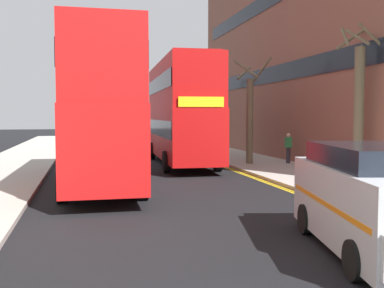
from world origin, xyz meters
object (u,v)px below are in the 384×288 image
(taxi_minivan, at_px, (375,200))
(pedestrian_far, at_px, (288,148))
(double_decker_bus_oncoming, at_px, (181,110))
(double_decker_bus_away, at_px, (101,107))

(taxi_minivan, distance_m, pedestrian_far, 15.53)
(double_decker_bus_oncoming, xyz_separation_m, taxi_minivan, (0.30, -16.51, -1.96))
(double_decker_bus_away, distance_m, pedestrian_far, 11.21)
(taxi_minivan, bearing_deg, double_decker_bus_away, 115.58)
(taxi_minivan, bearing_deg, pedestrian_far, 70.38)
(double_decker_bus_oncoming, distance_m, pedestrian_far, 6.18)
(double_decker_bus_oncoming, relative_size, taxi_minivan, 2.14)
(double_decker_bus_away, bearing_deg, taxi_minivan, -64.42)
(double_decker_bus_away, distance_m, taxi_minivan, 11.35)
(taxi_minivan, bearing_deg, double_decker_bus_oncoming, 91.05)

